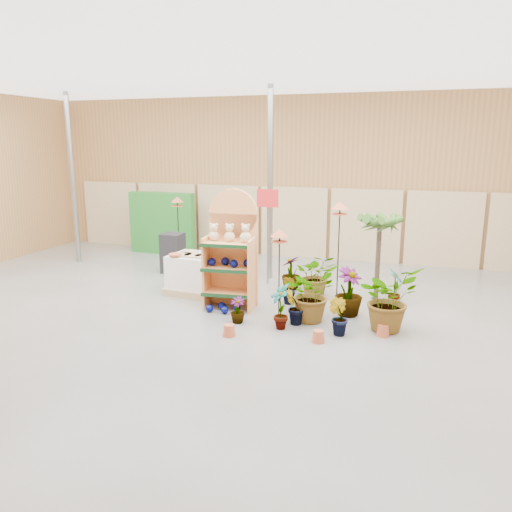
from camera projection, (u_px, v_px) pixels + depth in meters
The scene contains 24 objects.
room at pixel (231, 198), 9.27m from camera, with size 15.20×12.10×4.70m.
display_shelf at pixel (232, 254), 9.88m from camera, with size 1.04×0.71×2.35m.
teddy_bears at pixel (231, 234), 9.68m from camera, with size 0.86×0.22×0.36m.
gazing_balls_shelf at pixel (230, 262), 9.79m from camera, with size 0.86×0.30×0.16m.
gazing_balls_floor at pixel (223, 308), 9.72m from camera, with size 0.63×0.39×0.15m.
pallet_stack at pixel (197, 274), 10.88m from camera, with size 1.28×1.10×0.89m.
charcoal_planters at pixel (173, 253), 12.56m from camera, with size 0.50×0.50×1.00m.
trellis_stock at pixel (162, 223), 14.68m from camera, with size 2.00×0.30×1.80m, color #227025.
offer_sign at pixel (268, 217), 11.30m from camera, with size 0.50×0.08×2.20m.
bird_table_front at pixel (279, 235), 9.23m from camera, with size 0.34×0.34×1.67m.
bird_table_right at pixel (340, 209), 9.59m from camera, with size 0.34×0.34×2.11m.
bird_table_back at pixel (177, 202), 13.32m from camera, with size 0.34×0.34×1.80m.
palm at pixel (380, 222), 10.21m from camera, with size 0.70×0.70×1.89m.
potted_plant_1 at pixel (294, 307), 8.97m from camera, with size 0.36×0.29×0.66m, color #315C1D.
potted_plant_2 at pixel (311, 293), 9.14m from camera, with size 0.95×0.82×1.06m, color #315C1D.
potted_plant_3 at pixel (349, 292), 9.44m from camera, with size 0.52×0.52×0.92m, color #315C1D.
potted_plant_4 at pixel (395, 287), 10.04m from camera, with size 0.41×0.28×0.78m, color #315C1D.
potted_plant_5 at pixel (290, 290), 10.10m from camera, with size 0.33×0.27×0.60m, color #315C1D.
potted_plant_6 at pixel (316, 275), 10.59m from camera, with size 0.85×0.74×0.94m, color #315C1D.
potted_plant_7 at pixel (237, 310), 9.09m from camera, with size 0.27×0.27×0.48m, color #315C1D.
potted_plant_8 at pixel (280, 306), 8.76m from camera, with size 0.43×0.29×0.82m, color #315C1D.
potted_plant_9 at pixel (338, 317), 8.50m from camera, with size 0.35×0.28×0.64m, color #315C1D.
potted_plant_10 at pixel (388, 298), 8.67m from camera, with size 1.04×0.90×1.16m, color #315C1D.
potted_plant_11 at pixel (291, 273), 11.15m from camera, with size 0.42×0.42×0.76m, color #315C1D.
Camera 1 is at (3.30, -7.77, 3.23)m, focal length 35.00 mm.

